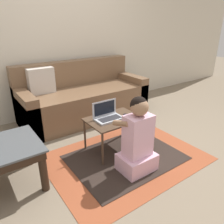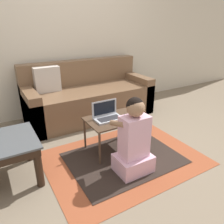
# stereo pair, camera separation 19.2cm
# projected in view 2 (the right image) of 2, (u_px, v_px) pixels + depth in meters

# --- Properties ---
(ground_plane) EXTENTS (16.00, 16.00, 0.00)m
(ground_plane) POSITION_uv_depth(u_px,v_px,m) (120.00, 153.00, 2.54)
(ground_plane) COLOR #7F705B
(wall_back) EXTENTS (9.00, 0.06, 2.50)m
(wall_back) POSITION_uv_depth(u_px,v_px,m) (64.00, 33.00, 3.36)
(wall_back) COLOR beige
(wall_back) RESTS_ON ground_plane
(area_rug) EXTENTS (1.67, 1.24, 0.01)m
(area_rug) POSITION_uv_depth(u_px,v_px,m) (124.00, 158.00, 2.44)
(area_rug) COLOR #9E4C2D
(area_rug) RESTS_ON ground_plane
(couch) EXTENTS (1.94, 0.81, 0.86)m
(couch) POSITION_uv_depth(u_px,v_px,m) (88.00, 98.00, 3.45)
(couch) COLOR brown
(couch) RESTS_ON ground_plane
(laptop_desk) EXTENTS (0.61, 0.43, 0.40)m
(laptop_desk) POSITION_uv_depth(u_px,v_px,m) (113.00, 122.00, 2.49)
(laptop_desk) COLOR #4C3828
(laptop_desk) RESTS_ON ground_plane
(laptop) EXTENTS (0.31, 0.19, 0.20)m
(laptop) POSITION_uv_depth(u_px,v_px,m) (107.00, 116.00, 2.45)
(laptop) COLOR #B7BCC6
(laptop) RESTS_ON laptop_desk
(computer_mouse) EXTENTS (0.06, 0.10, 0.04)m
(computer_mouse) POSITION_uv_depth(u_px,v_px,m) (126.00, 116.00, 2.49)
(computer_mouse) COLOR black
(computer_mouse) RESTS_ON laptop_desk
(person_seated) EXTENTS (0.36, 0.36, 0.79)m
(person_seated) POSITION_uv_depth(u_px,v_px,m) (134.00, 141.00, 2.11)
(person_seated) COLOR #E5B2CC
(person_seated) RESTS_ON ground_plane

